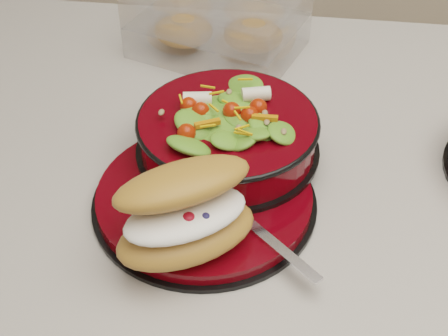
# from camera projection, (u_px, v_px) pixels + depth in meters

# --- Properties ---
(dinner_plate) EXTENTS (0.26, 0.26, 0.02)m
(dinner_plate) POSITION_uv_depth(u_px,v_px,m) (205.00, 198.00, 0.71)
(dinner_plate) COLOR black
(dinner_plate) RESTS_ON island_counter
(salad_bowl) EXTENTS (0.22, 0.22, 0.09)m
(salad_bowl) POSITION_uv_depth(u_px,v_px,m) (228.00, 128.00, 0.74)
(salad_bowl) COLOR black
(salad_bowl) RESTS_ON dinner_plate
(croissant) EXTENTS (0.17, 0.16, 0.09)m
(croissant) POSITION_uv_depth(u_px,v_px,m) (187.00, 213.00, 0.62)
(croissant) COLOR #AE6935
(croissant) RESTS_ON dinner_plate
(fork) EXTENTS (0.13, 0.12, 0.00)m
(fork) POSITION_uv_depth(u_px,v_px,m) (259.00, 231.00, 0.66)
(fork) COLOR silver
(fork) RESTS_ON dinner_plate
(pastry_box) EXTENTS (0.28, 0.24, 0.09)m
(pastry_box) POSITION_uv_depth(u_px,v_px,m) (218.00, 24.00, 0.95)
(pastry_box) COLOR white
(pastry_box) RESTS_ON island_counter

